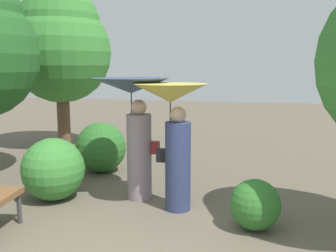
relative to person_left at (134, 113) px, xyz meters
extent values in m
cylinder|color=gray|center=(0.07, 0.00, -0.71)|extent=(0.39, 0.39, 1.38)
sphere|color=tan|center=(0.07, 0.00, 0.09)|extent=(0.25, 0.25, 0.25)
cylinder|color=#333338|center=(-0.05, 0.00, -0.10)|extent=(0.02, 0.02, 0.81)
cone|color=#38476B|center=(-0.05, 0.00, 0.43)|extent=(1.23, 1.23, 0.24)
cube|color=maroon|center=(0.33, 0.02, -0.55)|extent=(0.14, 0.10, 0.20)
cylinder|color=navy|center=(0.78, -0.32, -0.74)|extent=(0.38, 0.38, 1.33)
sphere|color=tan|center=(0.78, -0.32, 0.03)|extent=(0.24, 0.24, 0.24)
cylinder|color=#333338|center=(0.66, -0.32, -0.16)|extent=(0.02, 0.02, 0.74)
cone|color=#D8C64C|center=(0.66, -0.32, 0.34)|extent=(1.08, 1.08, 0.27)
cube|color=black|center=(0.53, -0.33, -0.58)|extent=(0.14, 0.10, 0.20)
cylinder|color=#38383D|center=(-1.22, -1.34, -1.19)|extent=(0.06, 0.06, 0.44)
cylinder|color=brown|center=(-3.11, 3.31, 0.26)|extent=(0.33, 0.33, 3.32)
sphere|color=#387F33|center=(-3.11, 3.31, 1.09)|extent=(2.59, 2.59, 2.59)
sphere|color=#387F33|center=(-3.11, 3.31, 1.75)|extent=(2.07, 2.07, 2.07)
sphere|color=#2D6B28|center=(1.91, -0.76, -1.07)|extent=(0.67, 0.67, 0.67)
sphere|color=#387F33|center=(-1.25, -0.38, -0.90)|extent=(1.00, 1.00, 1.00)
sphere|color=#2D6B28|center=(-1.17, 1.30, -0.90)|extent=(1.02, 1.02, 1.02)
camera|label=1|loc=(1.93, -5.63, 0.72)|focal=40.34mm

